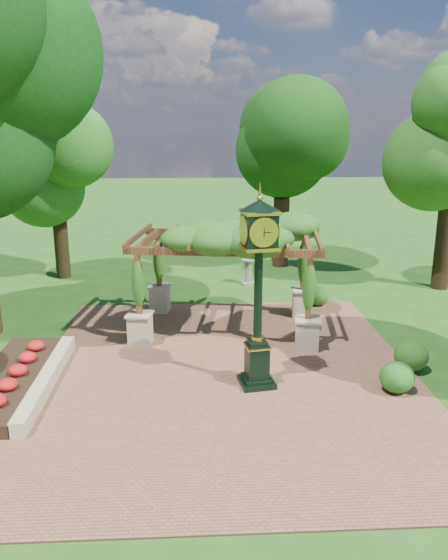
{
  "coord_description": "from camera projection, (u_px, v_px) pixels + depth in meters",
  "views": [
    {
      "loc": [
        -0.79,
        -12.34,
        6.36
      ],
      "look_at": [
        0.0,
        2.5,
        2.2
      ],
      "focal_mm": 35.0,
      "sensor_mm": 36.0,
      "label": 1
    }
  ],
  "objects": [
    {
      "name": "flower_bed",
      "position": [
        11.0,
        381.0,
        13.78
      ],
      "size": [
        1.5,
        5.0,
        0.36
      ],
      "primitive_type": "cube",
      "color": "red",
      "rests_on": "ground"
    },
    {
      "name": "shrub_front",
      "position": [
        397.0,
        377.0,
        13.44
      ],
      "size": [
        1.08,
        1.08,
        0.77
      ],
      "primitive_type": "ellipsoid",
      "rotation": [
        0.0,
        0.0,
        -0.31
      ],
      "color": "#1E5E1B",
      "rests_on": "brick_plaza"
    },
    {
      "name": "brick_plaza",
      "position": [
        227.0,
        373.0,
        14.58
      ],
      "size": [
        10.0,
        12.0,
        0.04
      ],
      "primitive_type": "cube",
      "color": "brown",
      "rests_on": "ground"
    },
    {
      "name": "shrub_back",
      "position": [
        318.0,
        296.0,
        20.04
      ],
      "size": [
        0.89,
        0.89,
        0.71
      ],
      "primitive_type": "ellipsoid",
      "rotation": [
        0.0,
        0.0,
        0.13
      ],
      "color": "#2A5D1B",
      "rests_on": "brick_plaza"
    },
    {
      "name": "pedestal_clock",
      "position": [
        258.0,
        277.0,
        13.16
      ],
      "size": [
        1.09,
        1.09,
        4.81
      ],
      "rotation": [
        0.0,
        0.0,
        0.17
      ],
      "color": "black",
      "rests_on": "brick_plaza"
    },
    {
      "name": "tree_west_far",
      "position": [
        55.0,
        165.0,
        22.78
      ],
      "size": [
        3.18,
        3.18,
        7.12
      ],
      "color": "black",
      "rests_on": "ground"
    },
    {
      "name": "ground",
      "position": [
        229.0,
        392.0,
        13.63
      ],
      "size": [
        120.0,
        120.0,
        0.0
      ],
      "primitive_type": "plane",
      "color": "#1E4714",
      "rests_on": "ground"
    },
    {
      "name": "border_wall",
      "position": [
        47.0,
        380.0,
        13.82
      ],
      "size": [
        0.35,
        5.0,
        0.4
      ],
      "primitive_type": "cube",
      "color": "#C6B793",
      "rests_on": "ground"
    },
    {
      "name": "shrub_mid",
      "position": [
        411.0,
        356.0,
        14.66
      ],
      "size": [
        0.94,
        0.94,
        0.82
      ],
      "primitive_type": "ellipsoid",
      "rotation": [
        0.0,
        0.0,
        0.03
      ],
      "color": "#245116",
      "rests_on": "brick_plaza"
    },
    {
      "name": "tree_north",
      "position": [
        283.0,
        143.0,
        24.52
      ],
      "size": [
        4.22,
        4.22,
        8.32
      ],
      "color": "#362215",
      "rests_on": "ground"
    },
    {
      "name": "pergola",
      "position": [
        227.0,
        239.0,
        17.03
      ],
      "size": [
        6.25,
        4.4,
        3.65
      ],
      "rotation": [
        0.0,
        0.0,
        -0.14
      ],
      "color": "tan",
      "rests_on": "brick_plaza"
    },
    {
      "name": "sundial",
      "position": [
        248.0,
        273.0,
        22.88
      ],
      "size": [
        0.72,
        0.72,
        1.07
      ],
      "rotation": [
        0.0,
        0.0,
        0.26
      ],
      "color": "gray",
      "rests_on": "ground"
    }
  ]
}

